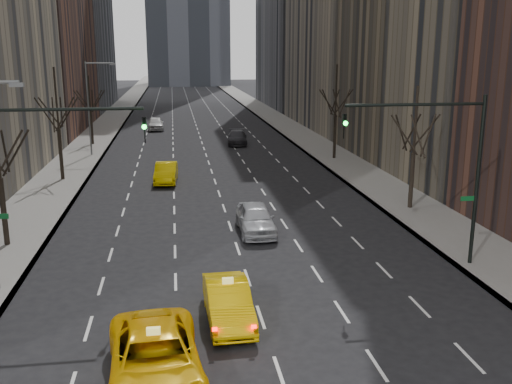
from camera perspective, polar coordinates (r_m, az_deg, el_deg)
name	(u,v)px	position (r m, az deg, el deg)	size (l,w,h in m)	color
sidewalk_left	(108,124)	(83.19, -14.59, 6.56)	(4.50, 320.00, 0.15)	slate
sidewalk_right	(279,121)	(84.10, 2.36, 7.07)	(4.50, 320.00, 0.15)	slate
tree_lw_b	(0,178)	(32.01, -24.22, 1.27)	(3.36, 3.50, 7.82)	black
tree_lw_c	(59,130)	(47.32, -19.11, 5.84)	(3.36, 3.50, 8.74)	black
tree_lw_d	(91,113)	(65.02, -16.21, 7.62)	(3.36, 3.50, 7.36)	black
tree_rw_b	(413,153)	(37.80, 15.46, 3.76)	(3.36, 3.50, 7.82)	black
tree_rw_c	(335,117)	(54.56, 7.95, 7.44)	(3.36, 3.50, 8.74)	black
traffic_mast_left	(27,165)	(25.24, -21.90, 2.50)	(6.69, 0.39, 8.00)	black
traffic_mast_right	(445,154)	(27.37, 18.40, 3.61)	(6.69, 0.39, 8.00)	black
streetlight_far	(92,99)	(57.78, -16.11, 8.96)	(2.83, 0.22, 9.00)	slate
taxi_suv	(155,360)	(18.47, -10.04, -16.17)	(2.82, 6.11, 1.70)	#F6B805
taxi_sedan	(228,302)	(22.10, -2.81, -10.94)	(1.61, 4.63, 1.52)	#FFC705
silver_sedan_ahead	(256,218)	(32.31, -0.05, -2.66)	(1.97, 4.89, 1.67)	#AFB1B8
far_taxi	(166,173)	(45.31, -8.98, 1.92)	(1.64, 4.71, 1.55)	yellow
far_suv_grey	(237,137)	(63.52, -1.89, 5.47)	(2.11, 5.20, 1.51)	#2A292E
far_car_white	(156,123)	(76.42, -10.01, 6.76)	(1.99, 4.95, 1.69)	silver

